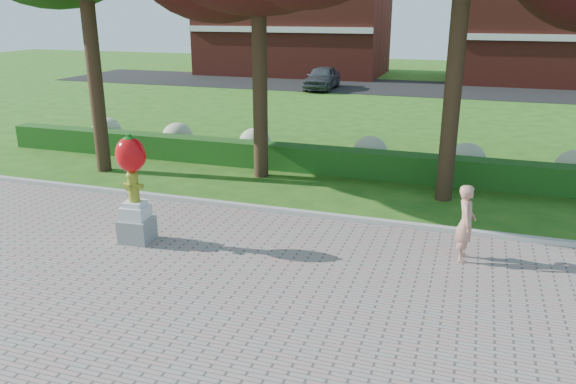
# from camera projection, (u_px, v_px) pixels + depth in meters

# --- Properties ---
(ground) EXTENTS (100.00, 100.00, 0.00)m
(ground) POSITION_uv_depth(u_px,v_px,m) (247.00, 264.00, 11.37)
(ground) COLOR #245816
(ground) RESTS_ON ground
(walkway) EXTENTS (40.00, 14.00, 0.04)m
(walkway) POSITION_uv_depth(u_px,v_px,m) (136.00, 382.00, 7.76)
(walkway) COLOR gray
(walkway) RESTS_ON ground
(curb) EXTENTS (40.00, 0.18, 0.15)m
(curb) POSITION_uv_depth(u_px,v_px,m) (293.00, 212.00, 14.05)
(curb) COLOR #ADADA5
(curb) RESTS_ON ground
(lawn_hedge) EXTENTS (24.00, 0.70, 0.80)m
(lawn_hedge) POSITION_uv_depth(u_px,v_px,m) (332.00, 161.00, 17.56)
(lawn_hedge) COLOR #1F4413
(lawn_hedge) RESTS_ON ground
(hydrangea_row) EXTENTS (20.10, 1.10, 0.99)m
(hydrangea_row) POSITION_uv_depth(u_px,v_px,m) (357.00, 150.00, 18.24)
(hydrangea_row) COLOR beige
(hydrangea_row) RESTS_ON ground
(street) EXTENTS (50.00, 8.00, 0.02)m
(street) POSITION_uv_depth(u_px,v_px,m) (411.00, 88.00, 36.60)
(street) COLOR black
(street) RESTS_ON ground
(building_left) EXTENTS (14.00, 8.00, 7.00)m
(building_left) POSITION_uv_depth(u_px,v_px,m) (294.00, 28.00, 43.94)
(building_left) COLOR maroon
(building_left) RESTS_ON ground
(building_right) EXTENTS (12.00, 8.00, 6.40)m
(building_right) POSITION_uv_depth(u_px,v_px,m) (542.00, 35.00, 38.61)
(building_right) COLOR maroon
(building_right) RESTS_ON ground
(hydrant_sculpture) EXTENTS (0.71, 0.71, 2.41)m
(hydrant_sculpture) POSITION_uv_depth(u_px,v_px,m) (133.00, 186.00, 12.04)
(hydrant_sculpture) COLOR gray
(hydrant_sculpture) RESTS_ON walkway
(woman) EXTENTS (0.41, 0.60, 1.59)m
(woman) POSITION_uv_depth(u_px,v_px,m) (466.00, 223.00, 11.27)
(woman) COLOR tan
(woman) RESTS_ON walkway
(parked_car) EXTENTS (1.79, 4.30, 1.46)m
(parked_car) POSITION_uv_depth(u_px,v_px,m) (322.00, 78.00, 35.71)
(parked_car) COLOR #42444A
(parked_car) RESTS_ON street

